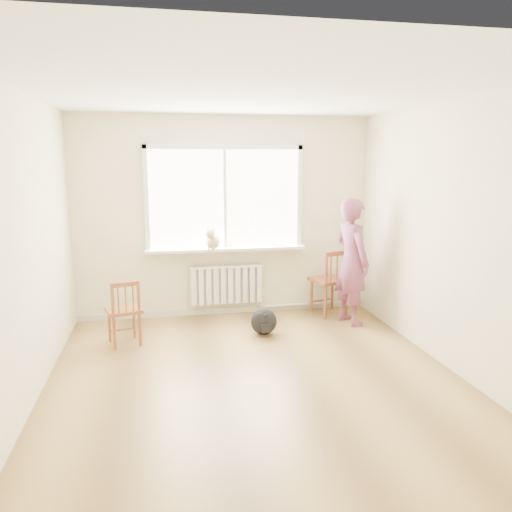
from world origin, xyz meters
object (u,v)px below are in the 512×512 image
cat (213,240)px  chair_right (331,282)px  chair_left (125,313)px  backpack (264,322)px  person (352,262)px

cat → chair_right: bearing=13.0°
cat → chair_left: bearing=-124.4°
chair_right → cat: (-1.60, 0.17, 0.61)m
chair_left → chair_right: size_ratio=0.84×
chair_left → chair_right: bearing=177.7°
cat → backpack: size_ratio=1.36×
chair_left → backpack: (1.64, 0.05, -0.23)m
cat → backpack: cat is taller
chair_right → backpack: bearing=14.5°
person → backpack: (-1.21, -0.23, -0.66)m
person → cat: 1.84m
person → backpack: bearing=87.3°
chair_left → person: size_ratio=0.47×
backpack → chair_right: bearing=29.2°
chair_right → cat: size_ratio=2.09×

